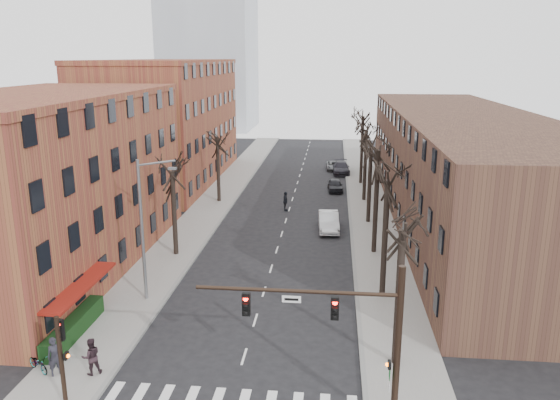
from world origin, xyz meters
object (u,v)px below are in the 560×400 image
(silver_sedan, at_px, (329,221))
(pedestrian_a, at_px, (55,356))
(parked_car_near, at_px, (335,185))
(bicycle, at_px, (38,363))
(parked_car_mid, at_px, (341,168))

(silver_sedan, xyz_separation_m, pedestrian_a, (-12.60, -24.25, 0.30))
(pedestrian_a, bearing_deg, parked_car_near, 29.39)
(bicycle, bearing_deg, pedestrian_a, -68.24)
(silver_sedan, distance_m, parked_car_near, 14.60)
(parked_car_mid, distance_m, bicycle, 50.61)
(parked_car_mid, xyz_separation_m, bicycle, (-14.90, -48.37, -0.20))
(silver_sedan, relative_size, parked_car_mid, 0.93)
(parked_car_near, height_order, parked_car_mid, parked_car_mid)
(silver_sedan, height_order, parked_car_mid, silver_sedan)
(parked_car_near, xyz_separation_m, pedestrian_a, (-13.15, -38.85, 0.43))
(pedestrian_a, bearing_deg, silver_sedan, 20.63)
(parked_car_mid, relative_size, pedestrian_a, 2.74)
(silver_sedan, relative_size, pedestrian_a, 2.56)
(silver_sedan, distance_m, parked_car_mid, 24.34)
(bicycle, bearing_deg, parked_car_mid, 15.39)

